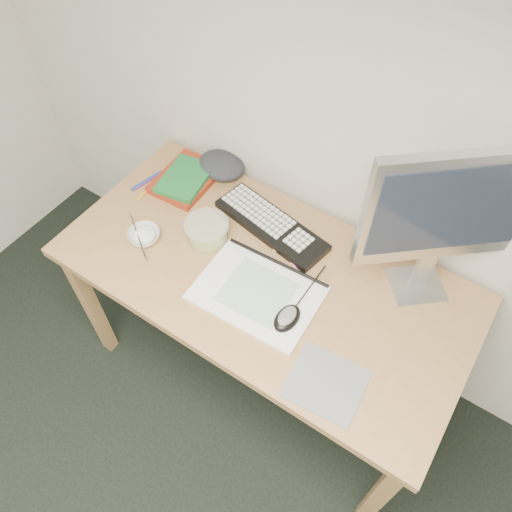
{
  "coord_description": "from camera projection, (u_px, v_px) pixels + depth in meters",
  "views": [
    {
      "loc": [
        0.24,
        0.61,
        2.12
      ],
      "look_at": [
        -0.3,
        1.42,
        0.83
      ],
      "focal_mm": 35.0,
      "sensor_mm": 36.0,
      "label": 1
    }
  ],
  "objects": [
    {
      "name": "fruit_tub",
      "position": [
        207.0,
        231.0,
        1.73
      ],
      "size": [
        0.2,
        0.2,
        0.08
      ],
      "primitive_type": "cylinder",
      "rotation": [
        0.0,
        0.0,
        0.35
      ],
      "color": "gold",
      "rests_on": "desk"
    },
    {
      "name": "cloth_lump",
      "position": [
        221.0,
        165.0,
        1.94
      ],
      "size": [
        0.16,
        0.14,
        0.07
      ],
      "primitive_type": "ellipsoid",
      "rotation": [
        0.0,
        0.0,
        0.04
      ],
      "color": "#23252A",
      "rests_on": "desk"
    },
    {
      "name": "sketchpad",
      "position": [
        257.0,
        293.0,
        1.62
      ],
      "size": [
        0.41,
        0.3,
        0.01
      ],
      "primitive_type": "cube",
      "rotation": [
        0.0,
        0.0,
        0.04
      ],
      "color": "white",
      "rests_on": "desk"
    },
    {
      "name": "mousepad",
      "position": [
        326.0,
        383.0,
        1.44
      ],
      "size": [
        0.23,
        0.21,
        0.0
      ],
      "primitive_type": "cube",
      "rotation": [
        0.0,
        0.0,
        0.09
      ],
      "color": "slate",
      "rests_on": "desk"
    },
    {
      "name": "marker_purple",
      "position": [
        146.0,
        182.0,
        1.93
      ],
      "size": [
        0.04,
        0.12,
        0.01
      ],
      "primitive_type": "cylinder",
      "rotation": [
        0.0,
        1.57,
        1.36
      ],
      "color": "#6E227C",
      "rests_on": "desk"
    },
    {
      "name": "keyboard",
      "position": [
        271.0,
        225.0,
        1.78
      ],
      "size": [
        0.46,
        0.22,
        0.03
      ],
      "primitive_type": "cube",
      "rotation": [
        0.0,
        0.0,
        -0.18
      ],
      "color": "black",
      "rests_on": "desk"
    },
    {
      "name": "rice_bowl",
      "position": [
        144.0,
        236.0,
        1.75
      ],
      "size": [
        0.13,
        0.13,
        0.04
      ],
      "primitive_type": "imported",
      "rotation": [
        0.0,
        0.0,
        0.19
      ],
      "color": "silver",
      "rests_on": "desk"
    },
    {
      "name": "marker_orange",
      "position": [
        148.0,
        190.0,
        1.9
      ],
      "size": [
        0.01,
        0.12,
        0.01
      ],
      "primitive_type": "cylinder",
      "rotation": [
        0.0,
        1.57,
        1.59
      ],
      "color": "orange",
      "rests_on": "desk"
    },
    {
      "name": "book_red",
      "position": [
        186.0,
        179.0,
        1.93
      ],
      "size": [
        0.21,
        0.27,
        0.03
      ],
      "primitive_type": "cube",
      "rotation": [
        0.0,
        0.0,
        0.05
      ],
      "color": "maroon",
      "rests_on": "desk"
    },
    {
      "name": "pencil_pink",
      "position": [
        288.0,
        258.0,
        1.71
      ],
      "size": [
        0.17,
        0.09,
        0.01
      ],
      "primitive_type": "cylinder",
      "rotation": [
        0.0,
        1.57,
        -0.47
      ],
      "color": "pink",
      "rests_on": "desk"
    },
    {
      "name": "desk",
      "position": [
        264.0,
        286.0,
        1.74
      ],
      "size": [
        1.4,
        0.7,
        0.75
      ],
      "color": "#A47D4B",
      "rests_on": "ground"
    },
    {
      "name": "chopsticks",
      "position": [
        138.0,
        237.0,
        1.72
      ],
      "size": [
        0.19,
        0.13,
        0.02
      ],
      "primitive_type": "cylinder",
      "rotation": [
        0.0,
        1.57,
        -0.59
      ],
      "color": "silver",
      "rests_on": "rice_bowl"
    },
    {
      "name": "mouse",
      "position": [
        287.0,
        316.0,
        1.54
      ],
      "size": [
        0.07,
        0.11,
        0.04
      ],
      "primitive_type": "ellipsoid",
      "rotation": [
        0.0,
        0.0,
        -0.03
      ],
      "color": "black",
      "rests_on": "sketchpad"
    },
    {
      "name": "book_green",
      "position": [
        185.0,
        178.0,
        1.9
      ],
      "size": [
        0.19,
        0.24,
        0.02
      ],
      "primitive_type": "cube",
      "rotation": [
        0.0,
        0.0,
        0.17
      ],
      "color": "#1A6A30",
      "rests_on": "book_red"
    },
    {
      "name": "monitor",
      "position": [
        449.0,
        213.0,
        1.36
      ],
      "size": [
        0.39,
        0.35,
        0.57
      ],
      "rotation": [
        0.0,
        0.0,
        0.71
      ],
      "color": "silver",
      "rests_on": "desk"
    },
    {
      "name": "marker_blue",
      "position": [
        147.0,
        181.0,
        1.93
      ],
      "size": [
        0.04,
        0.14,
        0.01
      ],
      "primitive_type": "cylinder",
      "rotation": [
        0.0,
        1.57,
        1.35
      ],
      "color": "navy",
      "rests_on": "desk"
    },
    {
      "name": "pencil_tan",
      "position": [
        276.0,
        254.0,
        1.72
      ],
      "size": [
        0.16,
        0.12,
        0.01
      ],
      "primitive_type": "cylinder",
      "rotation": [
        0.0,
        1.57,
        -0.64
      ],
      "color": "tan",
      "rests_on": "desk"
    },
    {
      "name": "pencil_black",
      "position": [
        295.0,
        271.0,
        1.67
      ],
      "size": [
        0.18,
        0.02,
        0.01
      ],
      "primitive_type": "cylinder",
      "rotation": [
        0.0,
        1.57,
        0.1
      ],
      "color": "black",
      "rests_on": "desk"
    }
  ]
}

